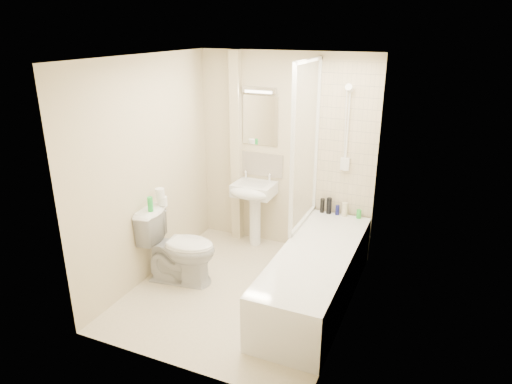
% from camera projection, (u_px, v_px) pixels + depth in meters
% --- Properties ---
extents(floor, '(2.50, 2.50, 0.00)m').
position_uv_depth(floor, '(242.00, 291.00, 4.86)').
color(floor, beige).
rests_on(floor, ground).
extents(wall_back, '(2.20, 0.02, 2.40)m').
position_uv_depth(wall_back, '(285.00, 154.00, 5.52)').
color(wall_back, beige).
rests_on(wall_back, ground).
extents(wall_left, '(0.02, 2.50, 2.40)m').
position_uv_depth(wall_left, '(148.00, 171.00, 4.86)').
color(wall_left, beige).
rests_on(wall_left, ground).
extents(wall_right, '(0.02, 2.50, 2.40)m').
position_uv_depth(wall_right, '(353.00, 201.00, 4.04)').
color(wall_right, beige).
rests_on(wall_right, ground).
extents(ceiling, '(2.20, 2.50, 0.02)m').
position_uv_depth(ceiling, '(239.00, 57.00, 4.03)').
color(ceiling, white).
rests_on(ceiling, wall_back).
extents(tile_back, '(0.70, 0.01, 1.75)m').
position_uv_depth(tile_back, '(347.00, 142.00, 5.16)').
color(tile_back, beige).
rests_on(tile_back, wall_back).
extents(tile_right, '(0.01, 2.10, 1.75)m').
position_uv_depth(tile_right, '(358.00, 172.00, 4.10)').
color(tile_right, beige).
rests_on(tile_right, wall_right).
extents(pipe_boxing, '(0.12, 0.12, 2.40)m').
position_uv_depth(pipe_boxing, '(237.00, 150.00, 5.70)').
color(pipe_boxing, beige).
rests_on(pipe_boxing, ground).
extents(splashback, '(0.60, 0.02, 0.30)m').
position_uv_depth(splashback, '(260.00, 164.00, 5.69)').
color(splashback, beige).
rests_on(splashback, wall_back).
extents(mirror, '(0.46, 0.01, 0.60)m').
position_uv_depth(mirror, '(260.00, 121.00, 5.50)').
color(mirror, white).
rests_on(mirror, wall_back).
extents(strip_light, '(0.42, 0.07, 0.07)m').
position_uv_depth(strip_light, '(260.00, 90.00, 5.35)').
color(strip_light, silver).
rests_on(strip_light, wall_back).
extents(bathtub, '(0.70, 2.10, 0.55)m').
position_uv_depth(bathtub, '(316.00, 275.00, 4.62)').
color(bathtub, white).
rests_on(bathtub, ground).
extents(shower_screen, '(0.04, 0.92, 1.80)m').
position_uv_depth(shower_screen, '(306.00, 145.00, 4.90)').
color(shower_screen, white).
rests_on(shower_screen, bathtub).
extents(shower_fixture, '(0.10, 0.16, 0.99)m').
position_uv_depth(shower_fixture, '(347.00, 132.00, 5.08)').
color(shower_fixture, white).
rests_on(shower_fixture, wall_back).
extents(pedestal_sink, '(0.49, 0.46, 0.95)m').
position_uv_depth(pedestal_sink, '(253.00, 197.00, 5.62)').
color(pedestal_sink, white).
rests_on(pedestal_sink, ground).
extents(bottle_black_a, '(0.05, 0.05, 0.18)m').
position_uv_depth(bottle_black_a, '(322.00, 205.00, 5.45)').
color(bottle_black_a, black).
rests_on(bottle_black_a, bathtub).
extents(bottle_black_b, '(0.06, 0.06, 0.19)m').
position_uv_depth(bottle_black_b, '(329.00, 206.00, 5.41)').
color(bottle_black_b, black).
rests_on(bottle_black_b, bathtub).
extents(bottle_blue, '(0.05, 0.05, 0.12)m').
position_uv_depth(bottle_blue, '(337.00, 210.00, 5.39)').
color(bottle_blue, '#131555').
rests_on(bottle_blue, bathtub).
extents(bottle_cream, '(0.07, 0.07, 0.16)m').
position_uv_depth(bottle_cream, '(345.00, 209.00, 5.35)').
color(bottle_cream, beige).
rests_on(bottle_cream, bathtub).
extents(bottle_green, '(0.06, 0.06, 0.10)m').
position_uv_depth(bottle_green, '(359.00, 214.00, 5.29)').
color(bottle_green, green).
rests_on(bottle_green, bathtub).
extents(toilet, '(0.68, 0.93, 0.82)m').
position_uv_depth(toilet, '(179.00, 247.00, 4.93)').
color(toilet, white).
rests_on(toilet, ground).
extents(toilet_roll_lower, '(0.11, 0.11, 0.09)m').
position_uv_depth(toilet_roll_lower, '(162.00, 201.00, 4.96)').
color(toilet_roll_lower, white).
rests_on(toilet_roll_lower, toilet).
extents(toilet_roll_upper, '(0.10, 0.10, 0.10)m').
position_uv_depth(toilet_roll_upper, '(160.00, 193.00, 4.90)').
color(toilet_roll_upper, white).
rests_on(toilet_roll_upper, toilet_roll_lower).
extents(green_bottle, '(0.06, 0.06, 0.16)m').
position_uv_depth(green_bottle, '(150.00, 204.00, 4.77)').
color(green_bottle, green).
rests_on(green_bottle, toilet).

